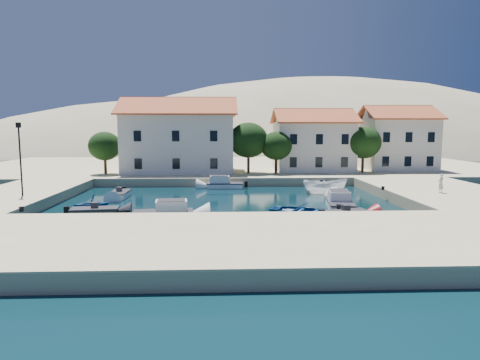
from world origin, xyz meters
The scene contains 23 objects.
ground centered at (0.00, 0.00, 0.00)m, with size 400.00×400.00×0.00m, color black.
quay_south centered at (0.00, -6.00, 0.50)m, with size 52.00×12.00×1.00m, color #C5B287.
quay_east centered at (20.50, 10.00, 0.50)m, with size 11.00×20.00×1.00m, color #C5B287.
quay_west centered at (-19.00, 10.00, 0.50)m, with size 8.00×20.00×1.00m, color #C5B287.
quay_north centered at (2.00, 38.00, 0.50)m, with size 80.00×36.00×1.00m, color #C5B287.
hills centered at (20.64, 123.62, -23.40)m, with size 254.00×176.00×99.00m.
building_left centered at (-6.00, 28.00, 5.94)m, with size 14.70×9.45×9.70m.
building_mid centered at (12.00, 29.00, 5.22)m, with size 10.50×8.40×8.30m.
building_right centered at (24.00, 30.00, 5.47)m, with size 9.45×8.40×8.80m.
trees centered at (4.51, 25.46, 4.84)m, with size 37.30×5.30×6.45m.
lamppost centered at (-17.50, 8.00, 4.75)m, with size 0.35×0.25×6.22m.
bollards centered at (2.80, 3.87, 1.15)m, with size 29.36×9.56×0.30m.
motorboat_grey_sw centered at (-10.21, 3.96, 0.30)m, with size 3.71×2.00×1.25m.
cabin_cruiser_south centered at (-4.74, 2.50, 0.48)m, with size 4.62×2.38×1.60m.
rowboat_south centered at (5.93, 3.06, 0.00)m, with size 3.74×5.23×1.08m, color navy.
motorboat_red_se centered at (8.91, 2.09, 0.30)m, with size 3.68×2.31×1.25m.
cabin_cruiser_east centered at (9.62, 6.35, 0.48)m, with size 2.73×5.25×1.60m.
boat_east centered at (10.24, 14.20, 0.00)m, with size 1.70×4.51×1.74m, color white.
motorboat_white_ne centered at (10.67, 17.92, 0.30)m, with size 2.19×3.44×1.25m.
rowboat_west centered at (-11.09, 6.05, 0.00)m, with size 2.44×2.82×1.49m, color navy.
motorboat_white_west centered at (-10.37, 12.56, 0.30)m, with size 1.68×3.73×1.25m.
cabin_cruiser_north centered at (-0.08, 18.63, 0.48)m, with size 4.16×1.90×1.60m.
pedestrian centered at (19.15, 8.00, 1.85)m, with size 0.62×0.41×1.70m, color beige.
Camera 1 is at (-0.29, -29.00, 6.78)m, focal length 32.00 mm.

